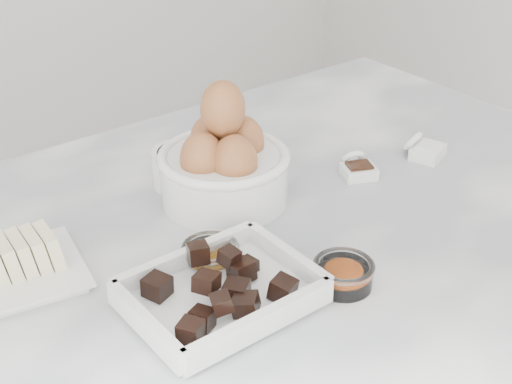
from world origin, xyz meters
The scene contains 9 objects.
marble_slab centered at (0.00, 0.00, 0.92)m, with size 1.20×0.80×0.04m, color silver.
chocolate_dish centered at (-0.12, -0.09, 0.96)m, with size 0.20×0.16×0.05m.
butter_plate centered at (-0.28, 0.09, 0.96)m, with size 0.16×0.16×0.06m.
sugar_ramekin centered at (0.00, 0.17, 0.97)m, with size 0.09×0.09×0.05m.
egg_bowl centered at (0.02, 0.10, 1.00)m, with size 0.18×0.18×0.17m.
honey_bowl centered at (-0.09, -0.02, 0.96)m, with size 0.07×0.07×0.03m.
zest_bowl centered at (0.01, -0.15, 0.96)m, with size 0.07×0.07×0.03m.
vanilla_spoon centered at (0.21, 0.03, 0.95)m, with size 0.06×0.07×0.04m.
salt_spoon centered at (0.34, 0.01, 0.95)m, with size 0.06×0.07×0.04m.
Camera 1 is at (-0.48, -0.61, 1.44)m, focal length 50.00 mm.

